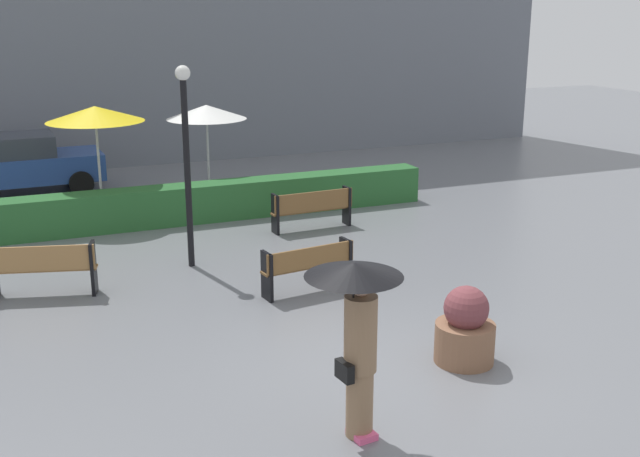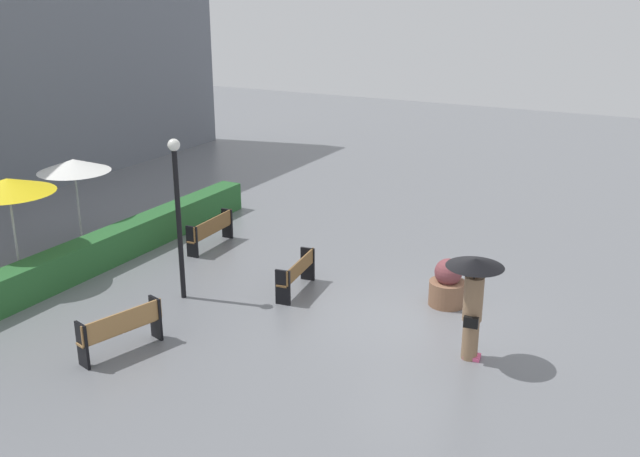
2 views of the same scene
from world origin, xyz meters
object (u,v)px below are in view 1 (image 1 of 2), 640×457
bench_mid_center (308,265)px  pedestrian_with_umbrella (357,320)px  bench_far_left (43,266)px  parked_car (17,163)px  bench_back_row (312,207)px  patio_umbrella_white (206,112)px  planter_pot (465,330)px  patio_umbrella_yellow (95,114)px  lamp_post (186,146)px

bench_mid_center → pedestrian_with_umbrella: size_ratio=0.80×
bench_far_left → parked_car: (-0.04, 8.32, 0.26)m
bench_far_left → bench_back_row: bench_far_left is taller
bench_back_row → patio_umbrella_white: (-1.41, 3.57, 1.74)m
planter_pot → patio_umbrella_white: bearing=94.4°
patio_umbrella_yellow → patio_umbrella_white: size_ratio=1.08×
bench_far_left → bench_back_row: (5.84, 2.07, -0.03)m
patio_umbrella_yellow → bench_mid_center: bearing=-67.9°
bench_mid_center → patio_umbrella_yellow: (-2.63, 6.47, 1.94)m
pedestrian_with_umbrella → parked_car: size_ratio=0.51×
bench_far_left → patio_umbrella_white: 7.37m
planter_pot → patio_umbrella_yellow: patio_umbrella_yellow is taller
bench_back_row → patio_umbrella_white: patio_umbrella_white is taller
bench_back_row → patio_umbrella_white: size_ratio=0.77×
lamp_post → patio_umbrella_yellow: lamp_post is taller
lamp_post → parked_car: size_ratio=0.90×
bench_far_left → parked_car: 8.32m
patio_umbrella_white → parked_car: patio_umbrella_white is taller
pedestrian_with_umbrella → lamp_post: bearing=92.3°
patio_umbrella_yellow → planter_pot: bearing=-69.9°
patio_umbrella_white → bench_far_left: bearing=-128.2°
bench_far_left → bench_mid_center: bearing=-20.4°
patio_umbrella_white → parked_car: (-4.47, 2.68, -1.44)m
lamp_post → parked_car: 8.31m
pedestrian_with_umbrella → planter_pot: bearing=28.2°
bench_back_row → bench_mid_center: (-1.57, -3.66, -0.01)m
bench_back_row → patio_umbrella_white: 4.21m
bench_mid_center → planter_pot: size_ratio=1.53×
patio_umbrella_white → planter_pot: bearing=-85.6°
patio_umbrella_white → patio_umbrella_yellow: bearing=-164.9°
bench_mid_center → patio_umbrella_yellow: bearing=112.1°
bench_back_row → planter_pot: 7.10m
bench_back_row → bench_mid_center: bearing=-113.2°
bench_back_row → bench_mid_center: 3.98m
bench_mid_center → patio_umbrella_yellow: size_ratio=0.65×
bench_far_left → bench_mid_center: size_ratio=1.04×
patio_umbrella_yellow → patio_umbrella_white: 2.90m
bench_mid_center → patio_umbrella_white: (0.16, 7.23, 1.75)m
planter_pot → lamp_post: lamp_post is taller
planter_pot → parked_car: 14.33m
planter_pot → patio_umbrella_white: size_ratio=0.46×
lamp_post → patio_umbrella_yellow: bearing=104.3°
planter_pot → lamp_post: size_ratio=0.29×
planter_pot → lamp_post: 6.44m
patio_umbrella_yellow → patio_umbrella_white: patio_umbrella_yellow is taller
bench_far_left → lamp_post: lamp_post is taller
bench_back_row → patio_umbrella_yellow: size_ratio=0.72×
bench_mid_center → patio_umbrella_yellow: patio_umbrella_yellow is taller
pedestrian_with_umbrella → planter_pot: size_ratio=1.91×
bench_mid_center → planter_pot: planter_pot is taller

